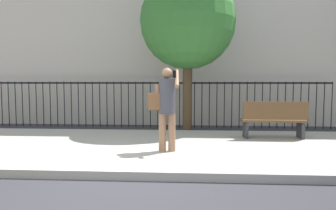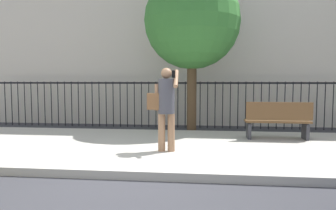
{
  "view_description": "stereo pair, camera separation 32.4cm",
  "coord_description": "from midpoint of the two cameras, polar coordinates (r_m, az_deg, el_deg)",
  "views": [
    {
      "loc": [
        1.18,
        -4.94,
        1.62
      ],
      "look_at": [
        0.75,
        1.85,
        1.1
      ],
      "focal_mm": 33.63,
      "sensor_mm": 36.0,
      "label": 1
    },
    {
      "loc": [
        1.5,
        -4.91,
        1.62
      ],
      "look_at": [
        0.75,
        1.85,
        1.1
      ],
      "focal_mm": 33.63,
      "sensor_mm": 36.0,
      "label": 2
    }
  ],
  "objects": [
    {
      "name": "street_bench",
      "position": [
        8.42,
        17.62,
        -2.44
      ],
      "size": [
        1.6,
        0.45,
        0.95
      ],
      "color": "brown",
      "rests_on": "sidewalk"
    },
    {
      "name": "ground_plane",
      "position": [
        5.36,
        -11.36,
        -13.32
      ],
      "size": [
        60.0,
        60.0,
        0.0
      ],
      "primitive_type": "plane",
      "color": "#333338"
    },
    {
      "name": "street_tree_near",
      "position": [
        9.74,
        2.61,
        14.82
      ],
      "size": [
        2.87,
        2.87,
        4.84
      ],
      "color": "#4C3823",
      "rests_on": "ground"
    },
    {
      "name": "sidewalk",
      "position": [
        7.41,
        -6.93,
        -7.68
      ],
      "size": [
        28.0,
        4.4,
        0.15
      ],
      "primitive_type": "cube",
      "color": "#B2ADA3",
      "rests_on": "ground"
    },
    {
      "name": "iron_fence",
      "position": [
        10.92,
        -3.42,
        1.23
      ],
      "size": [
        12.03,
        0.04,
        1.6
      ],
      "color": "black",
      "rests_on": "ground"
    },
    {
      "name": "pedestrian_on_phone",
      "position": [
        6.52,
        -1.81,
        0.38
      ],
      "size": [
        0.66,
        0.51,
        1.74
      ],
      "color": "#936B4C",
      "rests_on": "sidewalk"
    }
  ]
}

